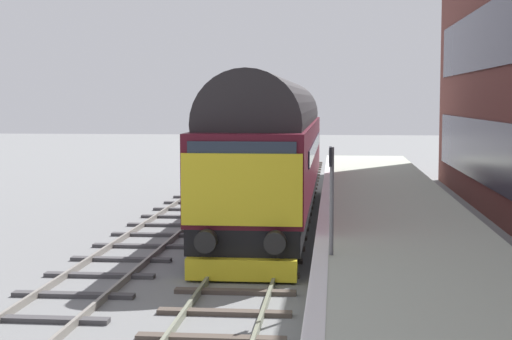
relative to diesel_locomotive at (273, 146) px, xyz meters
name	(u,v)px	position (x,y,z in m)	size (l,w,h in m)	color
ground_plane	(258,250)	(0.00, -4.95, -2.48)	(140.00, 140.00, 0.00)	slate
track_main	(258,248)	(0.00, -4.95, -2.42)	(2.50, 60.00, 0.15)	gray
track_adjacent_west	(139,246)	(-3.21, -4.95, -2.42)	(2.50, 60.00, 0.15)	gray
station_platform	(396,233)	(3.60, -4.95, -1.98)	(4.00, 44.00, 1.01)	#ACB3A0
diesel_locomotive	(273,146)	(0.00, 0.00, 0.00)	(2.74, 17.80, 4.68)	black
platform_number_sign	(331,184)	(1.94, -10.61, -0.11)	(0.10, 0.44, 2.06)	slate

